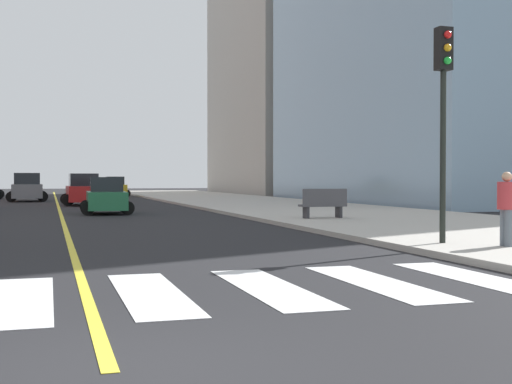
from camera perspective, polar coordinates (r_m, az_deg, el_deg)
The scene contains 12 objects.
ground_plane at distance 6.19m, azimuth -11.95°, elevation -14.51°, with size 220.00×220.00×0.00m, color black.
sidewalk_kerb_east at distance 28.92m, azimuth 9.34°, elevation -2.03°, with size 10.00×120.00×0.15m, color #B2ADA3.
crosswalk_paint at distance 10.09m, azimuth -13.86°, elevation -8.37°, with size 13.50×4.00×0.01m.
lane_divider_paint at distance 45.97m, azimuth -16.11°, elevation -0.98°, with size 0.16×80.00×0.01m, color yellow.
parking_garage_concrete at distance 77.91m, azimuth 4.51°, elevation 10.28°, with size 18.00×24.00×28.09m, color #B2ADA3.
car_red_nearest at distance 44.04m, azimuth -14.08°, elevation 0.13°, with size 2.80×4.44×1.96m.
car_yellow_second at distance 63.29m, azimuth -11.61°, elevation 0.38°, with size 2.58×4.10×1.83m.
car_green_sixth at distance 33.10m, azimuth -12.29°, elevation -0.38°, with size 2.48×3.91×1.73m.
car_gray_seventh at distance 52.55m, azimuth -18.42°, elevation 0.31°, with size 2.94×4.64×2.05m.
traffic_light_near_corner at distance 16.82m, azimuth 15.27°, elevation 7.98°, with size 0.36×0.41×5.04m.
park_bench at distance 26.32m, azimuth 5.60°, elevation -0.99°, with size 1.81×0.58×1.12m.
pedestrian_waiting_east at distance 16.31m, azimuth 20.04°, elevation -1.04°, with size 0.41×0.41×1.66m.
Camera 1 is at (-0.49, -5.94, 1.67)m, focal length 48.31 mm.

